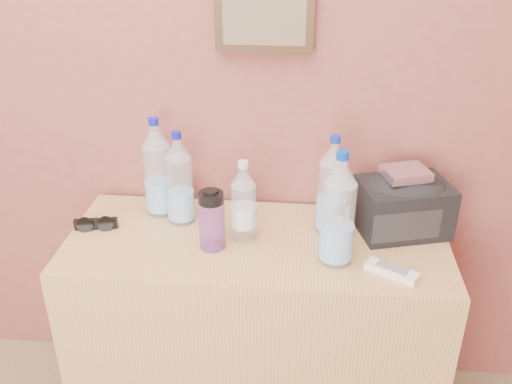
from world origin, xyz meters
TOP-DOWN VIEW (x-y plane):
  - picture_frame at (0.41, 1.98)m, footprint 0.30×0.03m
  - dresser at (0.41, 1.73)m, footprint 1.19×0.50m
  - pet_large_a at (0.16, 1.83)m, footprint 0.09×0.09m
  - pet_large_b at (0.07, 1.88)m, footprint 0.09×0.09m
  - pet_large_c at (0.64, 1.81)m, footprint 0.09×0.09m
  - pet_large_d at (0.66, 1.64)m, footprint 0.10×0.10m
  - pet_small at (0.37, 1.74)m, footprint 0.08×0.08m
  - nalgene_bottle at (0.28, 1.68)m, footprint 0.08×0.08m
  - sunglasses at (-0.11, 1.75)m, footprint 0.15×0.08m
  - ac_remote at (0.81, 1.59)m, footprint 0.16×0.12m
  - toiletry_bag at (0.87, 1.84)m, footprint 0.32×0.26m
  - foil_packet at (0.86, 1.84)m, footprint 0.16×0.15m

SIDE VIEW (x-z plane):
  - dresser at x=0.41m, z-range 0.00..0.75m
  - ac_remote at x=0.81m, z-range 0.75..0.77m
  - sunglasses at x=-0.11m, z-range 0.75..0.78m
  - toiletry_bag at x=0.87m, z-range 0.75..0.93m
  - nalgene_bottle at x=0.28m, z-range 0.74..0.94m
  - pet_small at x=0.37m, z-range 0.73..1.00m
  - pet_large_a at x=0.16m, z-range 0.73..1.04m
  - pet_large_c at x=0.64m, z-range 0.73..1.05m
  - pet_large_b at x=0.07m, z-range 0.73..1.06m
  - pet_large_d at x=0.66m, z-range 0.73..1.08m
  - foil_packet at x=0.86m, z-range 0.93..0.96m
  - picture_frame at x=0.41m, z-range 1.27..1.52m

